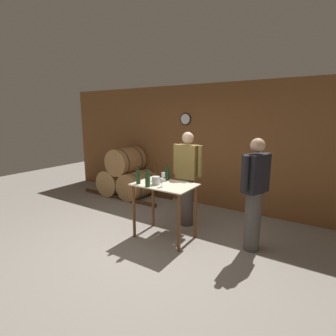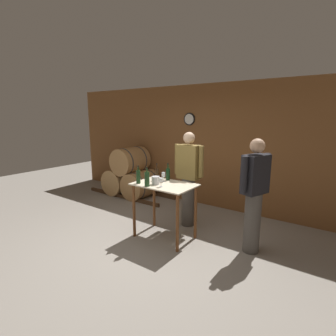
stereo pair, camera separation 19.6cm
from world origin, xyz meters
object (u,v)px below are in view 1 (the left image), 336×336
object	(u,v)px
wine_bottle_far_left	(138,177)
person_visitor_with_scarf	(254,193)
wine_bottle_right	(167,174)
wine_glass_near_left	(163,175)
ice_bucket	(156,180)
wine_bottle_center	(148,179)
wine_bottle_left	(156,174)
wine_glass_near_center	(162,181)
person_host	(187,177)

from	to	relation	value
wine_bottle_far_left	person_visitor_with_scarf	xyz separation A→B (m)	(1.72, 0.60, -0.14)
wine_bottle_right	wine_glass_near_left	xyz separation A→B (m)	(-0.00, -0.13, 0.00)
wine_bottle_right	ice_bucket	xyz separation A→B (m)	(-0.00, -0.34, -0.05)
wine_bottle_far_left	wine_bottle_center	world-z (taller)	wine_bottle_center
wine_bottle_center	ice_bucket	bearing A→B (deg)	78.14
wine_bottle_left	wine_glass_near_center	world-z (taller)	wine_bottle_left
wine_bottle_far_left	wine_bottle_right	xyz separation A→B (m)	(0.27, 0.46, -0.01)
wine_bottle_far_left	wine_bottle_center	distance (m)	0.24
ice_bucket	wine_bottle_right	bearing A→B (deg)	89.79
wine_glass_near_left	person_host	world-z (taller)	person_host
wine_bottle_right	wine_glass_near_center	bearing A→B (deg)	-68.58
wine_bottle_far_left	wine_glass_near_center	bearing A→B (deg)	6.53
wine_bottle_left	wine_bottle_right	distance (m)	0.19
wine_glass_near_left	person_visitor_with_scarf	size ratio (longest dim) A/B	0.09
wine_glass_near_center	person_visitor_with_scarf	size ratio (longest dim) A/B	0.08
wine_bottle_left	wine_glass_near_left	world-z (taller)	wine_bottle_left
wine_glass_near_left	wine_glass_near_center	distance (m)	0.32
person_host	wine_bottle_center	bearing A→B (deg)	-101.76
wine_glass_near_left	wine_glass_near_center	world-z (taller)	wine_glass_near_left
wine_glass_near_left	wine_glass_near_center	xyz separation A→B (m)	(0.16, -0.28, -0.01)
person_host	ice_bucket	bearing A→B (deg)	-101.73
wine_bottle_left	wine_glass_near_left	bearing A→B (deg)	-13.36
wine_glass_near_center	person_visitor_with_scarf	bearing A→B (deg)	23.27
wine_bottle_far_left	wine_glass_near_left	distance (m)	0.43
wine_bottle_right	ice_bucket	world-z (taller)	wine_bottle_right
wine_bottle_left	person_visitor_with_scarf	bearing A→B (deg)	8.23
ice_bucket	person_visitor_with_scarf	bearing A→B (deg)	18.54
wine_bottle_far_left	wine_glass_near_left	xyz separation A→B (m)	(0.27, 0.33, -0.00)
wine_glass_near_center	person_visitor_with_scarf	distance (m)	1.41
wine_bottle_left	wine_glass_near_center	xyz separation A→B (m)	(0.33, -0.32, -0.01)
wine_bottle_far_left	person_host	bearing A→B (deg)	64.10
wine_bottle_right	ice_bucket	size ratio (longest dim) A/B	2.31
wine_bottle_left	ice_bucket	size ratio (longest dim) A/B	2.20
ice_bucket	person_host	size ratio (longest dim) A/B	0.08
wine_bottle_center	person_visitor_with_scarf	xyz separation A→B (m)	(1.48, 0.66, -0.14)
wine_glass_near_center	person_host	distance (m)	0.84
wine_bottle_right	wine_glass_near_left	world-z (taller)	wine_bottle_right
wine_bottle_far_left	wine_glass_near_left	world-z (taller)	wine_bottle_far_left
wine_bottle_far_left	person_visitor_with_scarf	size ratio (longest dim) A/B	0.17
wine_glass_near_center	wine_bottle_far_left	bearing A→B (deg)	-173.47
wine_bottle_right	wine_glass_near_left	distance (m)	0.13
wine_bottle_far_left	wine_bottle_left	size ratio (longest dim) A/B	1.04
wine_bottle_left	person_visitor_with_scarf	world-z (taller)	person_visitor_with_scarf
wine_bottle_center	wine_bottle_right	world-z (taller)	wine_bottle_center
wine_bottle_right	wine_glass_near_left	bearing A→B (deg)	-90.04
wine_bottle_far_left	person_host	world-z (taller)	person_host
wine_bottle_right	person_host	distance (m)	0.47
wine_bottle_far_left	wine_glass_near_left	size ratio (longest dim) A/B	1.88
wine_bottle_right	person_visitor_with_scarf	world-z (taller)	person_visitor_with_scarf
wine_glass_near_left	person_host	xyz separation A→B (m)	(0.16, 0.55, -0.12)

